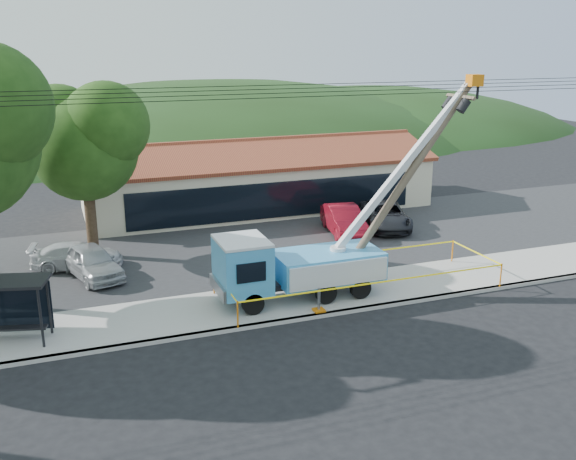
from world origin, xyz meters
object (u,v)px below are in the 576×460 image
Objects in this scene: car_red at (344,235)px; leaning_pole at (408,176)px; car_dark at (384,229)px; bus_shelter at (15,295)px; utility_truck at (296,263)px; car_white at (78,270)px; car_silver at (94,279)px.

leaning_pole is at bearing -85.95° from car_red.
car_red reaches higher than car_dark.
bus_shelter is at bearing -144.41° from car_red.
car_dark is at bearing 43.38° from utility_truck.
leaning_pole is at bearing 15.57° from bus_shelter.
bus_shelter is 21.75m from car_dark.
utility_truck is 11.41m from car_white.
car_red is (14.00, 2.27, 0.00)m from car_silver.
utility_truck is at bearing -119.04° from car_dark.
utility_truck reaches higher than leaning_pole.
car_red is 0.91× the size of car_dark.
utility_truck is 2.46× the size of car_red.
car_dark is (2.86, 0.37, 0.00)m from car_red.
bus_shelter reaches higher than car_silver.
leaning_pole is 15.26m from car_silver.
utility_truck is 1.30× the size of leaning_pole.
car_dark is (16.87, 2.64, 0.00)m from car_silver.
car_dark is at bearing 38.30° from bus_shelter.
bus_shelter reaches higher than car_white.
leaning_pole is at bearing -40.60° from car_silver.
car_dark is at bearing -8.07° from car_silver.
car_red is at bearing -7.76° from car_silver.
car_silver is at bearing 77.90° from bus_shelter.
utility_truck is 12.34m from car_dark.
bus_shelter is 0.63× the size of car_silver.
utility_truck is 2.24× the size of car_dark.
car_silver reaches higher than car_dark.
leaning_pole is 16.42m from car_white.
car_red is (6.02, 8.02, -1.72)m from utility_truck.
car_white is (-8.59, 7.31, -1.72)m from utility_truck.
car_dark is (17.47, 1.08, 0.00)m from car_white.
car_red is (0.82, 8.04, -5.08)m from leaning_pole.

